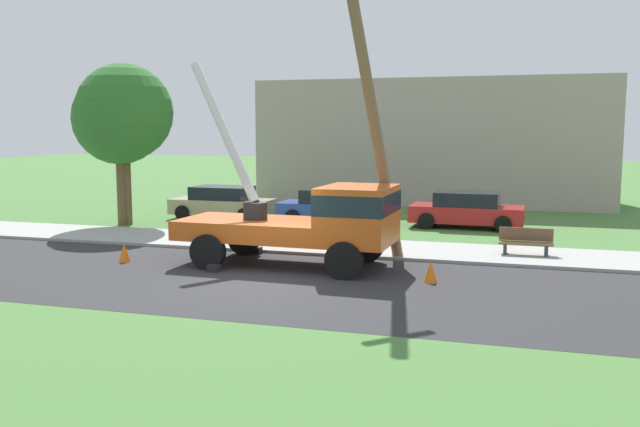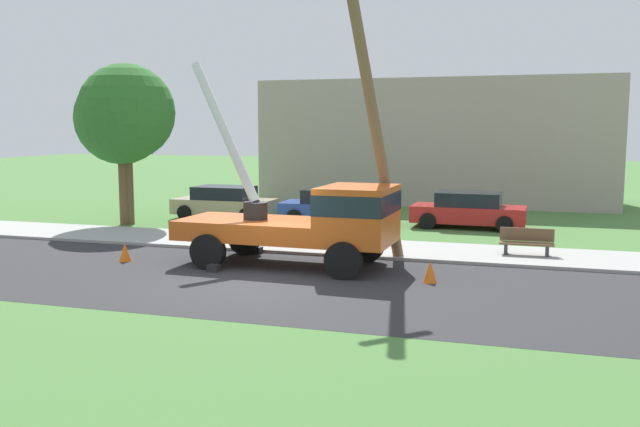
% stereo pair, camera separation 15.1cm
% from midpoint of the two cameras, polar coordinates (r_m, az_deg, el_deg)
% --- Properties ---
extents(ground_plane, '(120.00, 120.00, 0.00)m').
position_cam_midpoint_polar(ground_plane, '(29.03, 3.74, -0.60)').
color(ground_plane, '#477538').
extents(road_asphalt, '(80.00, 7.35, 0.01)m').
position_cam_midpoint_polar(road_asphalt, '(17.72, -5.09, -5.66)').
color(road_asphalt, '#2B2B2D').
rests_on(road_asphalt, ground).
extents(sidewalk_strip, '(80.00, 3.13, 0.10)m').
position_cam_midpoint_polar(sidewalk_strip, '(22.56, -0.14, -2.72)').
color(sidewalk_strip, '#9E9E99').
rests_on(sidewalk_strip, ground).
extents(utility_truck, '(6.76, 3.21, 5.98)m').
position_cam_midpoint_polar(utility_truck, '(19.14, -0.77, -0.39)').
color(utility_truck, '#C65119').
rests_on(utility_truck, ground).
extents(leaning_utility_pole, '(1.87, 2.71, 8.78)m').
position_cam_midpoint_polar(leaning_utility_pole, '(19.51, 4.14, 8.85)').
color(leaning_utility_pole, brown).
rests_on(leaning_utility_pole, ground).
extents(traffic_cone_ahead, '(0.36, 0.36, 0.56)m').
position_cam_midpoint_polar(traffic_cone_ahead, '(17.65, 9.03, -4.85)').
color(traffic_cone_ahead, orange).
rests_on(traffic_cone_ahead, ground).
extents(traffic_cone_behind, '(0.36, 0.36, 0.56)m').
position_cam_midpoint_polar(traffic_cone_behind, '(20.93, -16.31, -3.16)').
color(traffic_cone_behind, orange).
rests_on(traffic_cone_behind, ground).
extents(traffic_cone_curbside, '(0.36, 0.36, 0.56)m').
position_cam_midpoint_polar(traffic_cone_curbside, '(20.40, 3.68, -3.14)').
color(traffic_cone_curbside, orange).
rests_on(traffic_cone_curbside, ground).
extents(parked_sedan_tan, '(4.43, 2.07, 1.42)m').
position_cam_midpoint_polar(parked_sedan_tan, '(29.76, -8.34, 0.91)').
color(parked_sedan_tan, tan).
rests_on(parked_sedan_tan, ground).
extents(parked_sedan_blue, '(4.45, 2.10, 1.42)m').
position_cam_midpoint_polar(parked_sedan_blue, '(28.05, 0.91, 0.60)').
color(parked_sedan_blue, '#263F99').
rests_on(parked_sedan_blue, ground).
extents(parked_sedan_red, '(4.45, 2.10, 1.42)m').
position_cam_midpoint_polar(parked_sedan_red, '(27.48, 12.06, 0.31)').
color(parked_sedan_red, '#B21E1E').
rests_on(parked_sedan_red, ground).
extents(park_bench, '(1.60, 0.45, 0.90)m').
position_cam_midpoint_polar(park_bench, '(21.61, 16.70, -2.36)').
color(park_bench, brown).
rests_on(park_bench, ground).
extents(roadside_tree_near, '(3.68, 3.68, 6.15)m').
position_cam_midpoint_polar(roadside_tree_near, '(28.66, -16.70, 7.61)').
color(roadside_tree_near, brown).
rests_on(roadside_tree_near, ground).
extents(roadside_tree_far, '(3.90, 3.90, 6.52)m').
position_cam_midpoint_polar(roadside_tree_far, '(28.72, -16.27, 8.13)').
color(roadside_tree_far, brown).
rests_on(roadside_tree_far, ground).
extents(lowrise_building_backdrop, '(18.00, 6.00, 6.40)m').
position_cam_midpoint_polar(lowrise_building_backdrop, '(36.96, 9.38, 5.97)').
color(lowrise_building_backdrop, '#A5998C').
rests_on(lowrise_building_backdrop, ground).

